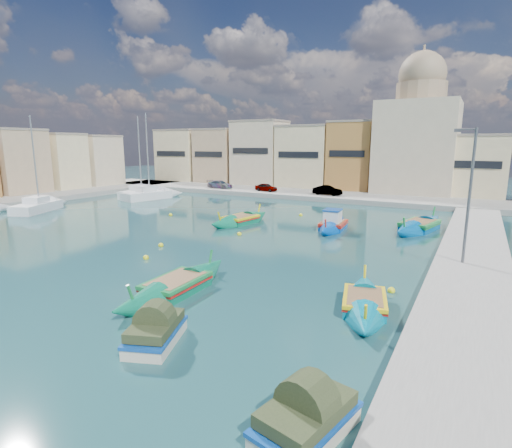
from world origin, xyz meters
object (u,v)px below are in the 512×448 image
Objects in this scene: luzzu_cyan_mid at (419,227)px; yacht_north at (159,195)px; church_block at (418,134)px; luzzu_cyan_south at (364,304)px; yacht_mid at (48,205)px; luzzu_green at (240,221)px; tender_far at (306,420)px; yacht_midnorth at (148,193)px; luzzu_blue_cabin at (333,225)px; quay_street_lamp at (468,195)px; tender_near at (156,332)px; luzzu_blue_south at (177,287)px.

yacht_north is (-33.13, 4.56, 0.17)m from luzzu_cyan_mid.
luzzu_cyan_south is (4.01, -42.13, -8.18)m from church_block.
luzzu_cyan_south is 0.66× the size of yacht_mid.
yacht_mid reaches higher than luzzu_green.
tender_far is 49.03m from yacht_midnorth.
luzzu_blue_cabin is 2.44× the size of tender_far.
luzzu_green is 1.12× the size of luzzu_cyan_south.
tender_far is 0.29× the size of yacht_mid.
quay_street_lamp is 17.98m from tender_near.
luzzu_blue_cabin is 17.98m from luzzu_blue_south.
church_block is at bearing 95.35° from tender_far.
yacht_mid is at bearing 151.95° from tender_near.
tender_far is 0.27× the size of yacht_midnorth.
tender_far reaches higher than tender_near.
luzzu_blue_cabin is 16.80m from luzzu_cyan_south.
yacht_north is at bearing 70.72° from yacht_mid.
quay_street_lamp is 16.49m from luzzu_blue_south.
yacht_north is at bearing -16.46° from yacht_midnorth.
luzzu_cyan_mid is at bearing 91.86° from tender_far.
yacht_midnorth reaches higher than yacht_mid.
tender_near is (-5.82, -6.79, 0.19)m from luzzu_cyan_south.
yacht_north is (-27.46, 29.96, 0.04)m from tender_near.
luzzu_cyan_south is at bearing -84.56° from church_block.
tender_near is at bearing -66.43° from luzzu_green.
yacht_mid is (-37.65, -8.36, 0.13)m from luzzu_cyan_mid.
yacht_mid is at bearing 156.56° from luzzu_blue_south.
yacht_midnorth reaches higher than luzzu_blue_cabin.
church_block is 43.10m from luzzu_cyan_south.
luzzu_cyan_south reaches higher than tender_near.
luzzu_cyan_south is (6.59, -15.45, -0.10)m from luzzu_blue_cabin.
luzzu_blue_south is (-4.56, -44.55, -8.15)m from church_block.
church_block reaches higher than luzzu_cyan_south.
quay_street_lamp is 0.74× the size of yacht_mid.
luzzu_cyan_south is (14.78, -13.74, -0.03)m from luzzu_green.
yacht_north is (-26.69, 7.72, 0.14)m from luzzu_blue_cabin.
quay_street_lamp is at bearing -17.12° from luzzu_green.
tender_near is (-5.67, -25.41, 0.13)m from luzzu_cyan_mid.
quay_street_lamp reaches higher than luzzu_cyan_mid.
luzzu_blue_cabin is at bearing 107.01° from tender_far.
luzzu_blue_cabin is 0.80× the size of luzzu_cyan_mid.
quay_street_lamp is 0.69× the size of yacht_midnorth.
quay_street_lamp is at bearing 80.76° from tender_far.
quay_street_lamp is 13.05m from luzzu_blue_cabin.
quay_street_lamp is 1.11× the size of luzzu_cyan_south.
luzzu_blue_south is 2.70× the size of tender_near.
quay_street_lamp is 9.73m from luzzu_cyan_south.
quay_street_lamp is 42.69m from yacht_midnorth.
yacht_mid is at bearing 164.83° from luzzu_cyan_south.
quay_street_lamp is 2.53× the size of tender_near.
tender_far is at bearing -25.93° from yacht_mid.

